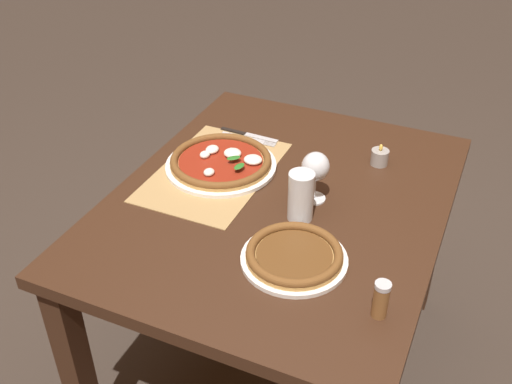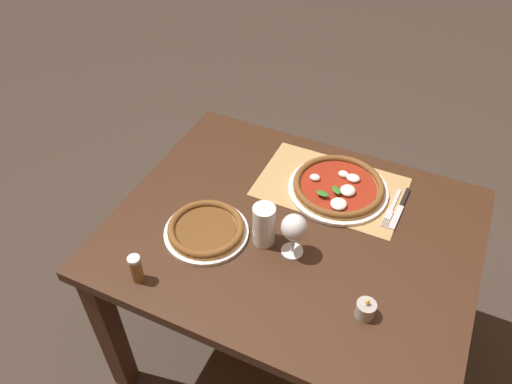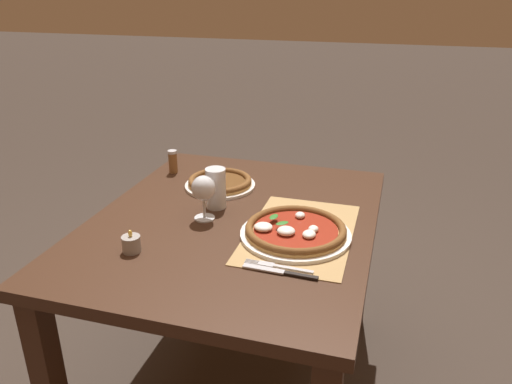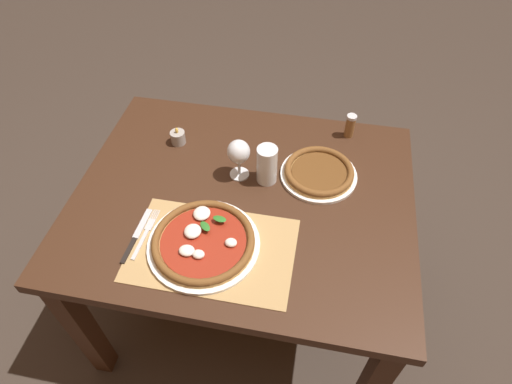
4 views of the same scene
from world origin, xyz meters
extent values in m
plane|color=#382D26|center=(0.00, 0.00, 0.00)|extent=(24.00, 24.00, 0.00)
cube|color=#382114|center=(0.00, 0.00, 0.72)|extent=(1.17, 0.94, 0.04)
cube|color=#382114|center=(-0.52, -0.41, 0.35)|extent=(0.07, 0.07, 0.70)
cube|color=#382114|center=(0.52, -0.41, 0.35)|extent=(0.07, 0.07, 0.70)
cube|color=#382114|center=(-0.52, 0.41, 0.35)|extent=(0.07, 0.07, 0.70)
cube|color=#A88451|center=(-0.05, -0.24, 0.74)|extent=(0.51, 0.33, 0.00)
cylinder|color=white|center=(-0.08, -0.23, 0.75)|extent=(0.35, 0.35, 0.01)
cylinder|color=tan|center=(-0.08, -0.23, 0.76)|extent=(0.32, 0.32, 0.01)
torus|color=brown|center=(-0.08, -0.23, 0.77)|extent=(0.32, 0.32, 0.02)
cylinder|color=maroon|center=(-0.08, -0.23, 0.77)|extent=(0.27, 0.27, 0.00)
ellipsoid|color=silver|center=(-0.11, -0.21, 0.78)|extent=(0.05, 0.06, 0.03)
ellipsoid|color=silver|center=(-0.07, -0.29, 0.78)|extent=(0.04, 0.03, 0.02)
ellipsoid|color=silver|center=(-0.11, -0.13, 0.78)|extent=(0.06, 0.06, 0.02)
ellipsoid|color=silver|center=(0.01, -0.23, 0.78)|extent=(0.04, 0.03, 0.02)
ellipsoid|color=silver|center=(-0.11, -0.28, 0.78)|extent=(0.05, 0.04, 0.02)
ellipsoid|color=#286B23|center=(-0.08, -0.19, 0.79)|extent=(0.05, 0.05, 0.00)
ellipsoid|color=#286B23|center=(-0.04, -0.15, 0.79)|extent=(0.05, 0.03, 0.00)
cylinder|color=white|center=(0.25, 0.14, 0.75)|extent=(0.27, 0.27, 0.01)
cylinder|color=tan|center=(0.25, 0.14, 0.76)|extent=(0.25, 0.25, 0.01)
torus|color=brown|center=(0.25, 0.14, 0.77)|extent=(0.25, 0.25, 0.02)
cylinder|color=brown|center=(0.25, 0.14, 0.76)|extent=(0.19, 0.19, 0.00)
cylinder|color=silver|center=(-0.03, 0.09, 0.74)|extent=(0.07, 0.07, 0.00)
cylinder|color=silver|center=(-0.03, 0.09, 0.78)|extent=(0.01, 0.01, 0.06)
ellipsoid|color=silver|center=(-0.03, 0.09, 0.85)|extent=(0.08, 0.08, 0.08)
ellipsoid|color=#AD5B14|center=(-0.03, 0.09, 0.84)|extent=(0.07, 0.07, 0.05)
cylinder|color=silver|center=(0.07, 0.09, 0.81)|extent=(0.07, 0.07, 0.15)
cylinder|color=black|center=(0.07, 0.09, 0.80)|extent=(0.07, 0.07, 0.12)
cylinder|color=silver|center=(0.07, 0.09, 0.86)|extent=(0.07, 0.07, 0.02)
cube|color=#B7B7BC|center=(-0.27, -0.27, 0.75)|extent=(0.02, 0.12, 0.00)
cube|color=#B7B7BC|center=(-0.27, -0.19, 0.75)|extent=(0.02, 0.05, 0.00)
cylinder|color=#B7B7BC|center=(-0.26, -0.14, 0.75)|extent=(0.00, 0.04, 0.00)
cylinder|color=#B7B7BC|center=(-0.26, -0.14, 0.75)|extent=(0.00, 0.04, 0.00)
cylinder|color=#B7B7BC|center=(-0.27, -0.14, 0.75)|extent=(0.00, 0.04, 0.00)
cylinder|color=#B7B7BC|center=(-0.28, -0.14, 0.75)|extent=(0.00, 0.04, 0.00)
cube|color=black|center=(-0.30, -0.29, 0.75)|extent=(0.02, 0.10, 0.01)
cube|color=#B7B7BC|center=(-0.29, -0.19, 0.75)|extent=(0.03, 0.12, 0.00)
cylinder|color=gray|center=(-0.30, 0.22, 0.77)|extent=(0.06, 0.06, 0.05)
cylinder|color=silver|center=(-0.30, 0.22, 0.76)|extent=(0.04, 0.04, 0.03)
ellipsoid|color=#F9C64C|center=(-0.30, 0.22, 0.80)|extent=(0.01, 0.01, 0.02)
cylinder|color=brown|center=(0.34, 0.38, 0.78)|extent=(0.04, 0.04, 0.08)
cylinder|color=#BCBCC1|center=(0.34, 0.38, 0.83)|extent=(0.04, 0.04, 0.01)
camera|label=1|loc=(1.34, 0.52, 1.75)|focal=42.00mm
camera|label=2|loc=(-0.35, 1.05, 1.95)|focal=35.00mm
camera|label=3|loc=(-1.45, -0.50, 1.49)|focal=35.00mm
camera|label=4|loc=(0.23, -0.95, 1.85)|focal=30.00mm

